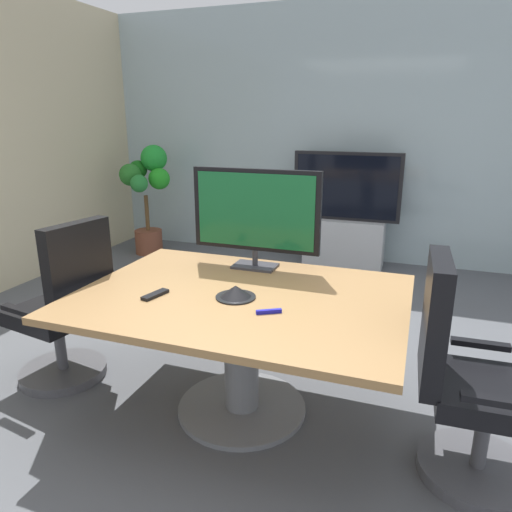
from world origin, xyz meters
The scene contains 11 objects.
ground_plane centered at (0.00, 0.00, 0.00)m, with size 7.62×7.62×0.00m, color #515459.
wall_back_glass_partition centered at (0.00, 3.31, 1.46)m, with size 6.21×0.10×2.92m, color #9EB2B7.
conference_table centered at (-0.09, -0.07, 0.56)m, with size 1.80×1.32×0.74m.
office_chair_left centered at (-1.27, -0.14, 0.46)m, with size 0.63×0.61×1.09m.
office_chair_right centered at (1.09, -0.18, 0.46)m, with size 0.60×0.58×1.09m.
tv_monitor centered at (-0.18, 0.42, 1.10)m, with size 0.84×0.18×0.64m.
wall_display_unit centered at (0.00, 2.96, 0.44)m, with size 1.20×0.36×1.31m.
potted_plant centered at (-2.40, 2.65, 0.80)m, with size 0.56×0.61×1.35m.
conference_phone centered at (-0.10, -0.13, 0.77)m, with size 0.22×0.22×0.07m.
remote_control centered at (-0.52, -0.26, 0.75)m, with size 0.05×0.17×0.02m, color black.
whiteboard_marker centered at (0.14, -0.27, 0.75)m, with size 0.13×0.02×0.02m, color #1919A5.
Camera 1 is at (0.81, -2.32, 1.69)m, focal length 32.85 mm.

